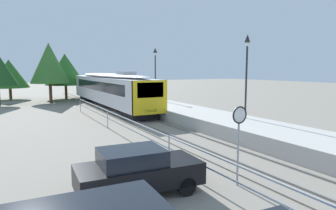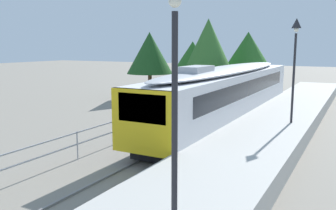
% 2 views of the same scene
% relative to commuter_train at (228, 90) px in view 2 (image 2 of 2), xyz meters
% --- Properties ---
extents(ground_plane, '(160.00, 160.00, 0.00)m').
position_rel_commuter_train_xyz_m(ground_plane, '(-3.00, -9.15, -2.15)').
color(ground_plane, gray).
extents(track_rails, '(3.20, 60.00, 0.14)m').
position_rel_commuter_train_xyz_m(track_rails, '(0.00, -9.15, -2.11)').
color(track_rails, gray).
rests_on(track_rails, ground).
extents(commuter_train, '(2.82, 20.53, 3.74)m').
position_rel_commuter_train_xyz_m(commuter_train, '(0.00, 0.00, 0.00)').
color(commuter_train, silver).
rests_on(commuter_train, track_rails).
extents(station_platform, '(3.90, 60.00, 0.90)m').
position_rel_commuter_train_xyz_m(station_platform, '(3.25, -9.15, -1.70)').
color(station_platform, '#B7B5AD').
rests_on(station_platform, ground).
extents(platform_lamp_mid_platform, '(0.34, 0.34, 5.35)m').
position_rel_commuter_train_xyz_m(platform_lamp_mid_platform, '(4.22, -15.64, 2.47)').
color(platform_lamp_mid_platform, '#232328').
rests_on(platform_lamp_mid_platform, station_platform).
extents(platform_lamp_far_end, '(0.34, 0.34, 5.35)m').
position_rel_commuter_train_xyz_m(platform_lamp_far_end, '(4.22, -2.23, 2.47)').
color(platform_lamp_far_end, '#232328').
rests_on(platform_lamp_far_end, station_platform).
extents(tree_behind_carpark, '(4.32, 4.32, 6.15)m').
position_rel_commuter_train_xyz_m(tree_behind_carpark, '(-10.37, 7.73, 2.05)').
color(tree_behind_carpark, brown).
rests_on(tree_behind_carpark, ground).
extents(tree_behind_station_far, '(4.95, 4.95, 5.36)m').
position_rel_commuter_train_xyz_m(tree_behind_station_far, '(-9.17, 14.84, 1.33)').
color(tree_behind_station_far, brown).
rests_on(tree_behind_station_far, ground).
extents(tree_distant_left, '(5.43, 5.43, 6.18)m').
position_rel_commuter_train_xyz_m(tree_distant_left, '(-2.39, 12.49, 1.89)').
color(tree_distant_left, brown).
rests_on(tree_distant_left, ground).
extents(tree_distant_centre, '(4.59, 4.59, 7.24)m').
position_rel_commuter_train_xyz_m(tree_distant_centre, '(-4.84, 8.53, 2.65)').
color(tree_distant_centre, brown).
rests_on(tree_distant_centre, ground).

